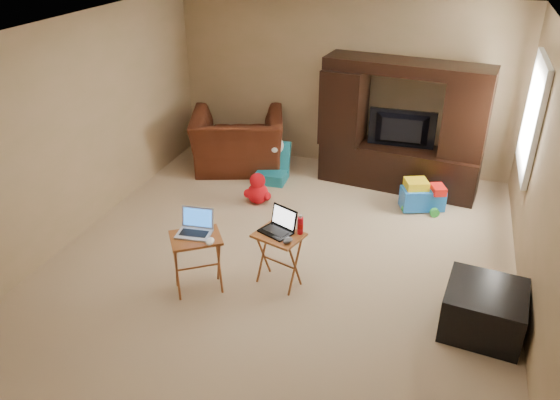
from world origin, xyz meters
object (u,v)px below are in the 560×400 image
(child_rocker, at_px, (272,163))
(recliner, at_px, (238,142))
(tray_table_left, at_px, (198,264))
(plush_toy, at_px, (258,188))
(mouse_right, at_px, (288,240))
(entertainment_center, at_px, (402,127))
(ottoman, at_px, (484,310))
(tray_table_right, at_px, (279,259))
(push_toy, at_px, (423,195))
(water_bottle, at_px, (300,226))
(mouse_left, at_px, (210,241))
(laptop_left, at_px, (193,224))
(laptop_right, at_px, (276,222))
(television, at_px, (401,131))

(child_rocker, bearing_deg, recliner, 153.26)
(child_rocker, bearing_deg, tray_table_left, -90.51)
(recliner, relative_size, child_rocker, 2.35)
(plush_toy, bearing_deg, mouse_right, -61.05)
(entertainment_center, xyz_separation_m, recliner, (-2.36, -0.13, -0.46))
(entertainment_center, height_order, ottoman, entertainment_center)
(entertainment_center, height_order, tray_table_right, entertainment_center)
(push_toy, xyz_separation_m, ottoman, (0.75, -2.21, 0.02))
(tray_table_left, bearing_deg, plush_toy, 57.85)
(child_rocker, distance_m, water_bottle, 2.52)
(tray_table_left, height_order, mouse_left, mouse_left)
(push_toy, distance_m, tray_table_right, 2.48)
(plush_toy, relative_size, water_bottle, 2.37)
(tray_table_left, relative_size, mouse_right, 5.22)
(plush_toy, bearing_deg, mouse_left, -82.35)
(child_rocker, height_order, mouse_left, mouse_left)
(recliner, xyz_separation_m, ottoman, (3.52, -2.68, -0.20))
(child_rocker, distance_m, push_toy, 2.16)
(recliner, height_order, mouse_left, recliner)
(entertainment_center, height_order, mouse_right, entertainment_center)
(tray_table_right, relative_size, laptop_left, 1.80)
(tray_table_left, height_order, laptop_right, laptop_right)
(entertainment_center, xyz_separation_m, tray_table_left, (-1.61, -3.08, -0.57))
(laptop_left, distance_m, water_bottle, 1.06)
(plush_toy, distance_m, ottoman, 3.32)
(tray_table_right, bearing_deg, recliner, 137.10)
(tray_table_right, bearing_deg, tray_table_left, -137.34)
(tray_table_left, bearing_deg, tray_table_right, -8.98)
(television, distance_m, tray_table_left, 3.47)
(ottoman, relative_size, laptop_right, 2.22)
(child_rocker, bearing_deg, water_bottle, -67.59)
(mouse_right, bearing_deg, laptop_right, 140.53)
(tray_table_right, xyz_separation_m, water_bottle, (0.20, 0.08, 0.39))
(ottoman, bearing_deg, tray_table_left, -174.51)
(entertainment_center, bearing_deg, laptop_left, -111.84)
(push_toy, bearing_deg, laptop_left, -151.83)
(television, relative_size, laptop_left, 2.71)
(water_bottle, bearing_deg, television, 75.69)
(mouse_right, bearing_deg, television, 75.33)
(ottoman, relative_size, tray_table_left, 1.10)
(push_toy, height_order, laptop_right, laptop_right)
(laptop_left, bearing_deg, television, 55.01)
(television, xyz_separation_m, tray_table_left, (-1.61, -3.03, -0.53))
(laptop_right, height_order, water_bottle, laptop_right)
(entertainment_center, bearing_deg, push_toy, -48.97)
(child_rocker, xyz_separation_m, ottoman, (2.89, -2.41, -0.06))
(mouse_right, bearing_deg, tray_table_left, -164.81)
(mouse_left, bearing_deg, tray_table_left, 159.78)
(tray_table_right, relative_size, water_bottle, 3.25)
(plush_toy, relative_size, mouse_left, 3.39)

